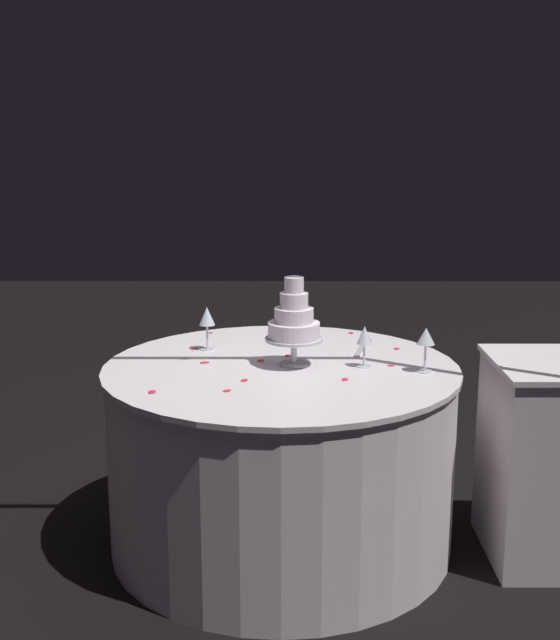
% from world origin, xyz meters
% --- Properties ---
extents(ground_plane, '(12.00, 12.00, 0.00)m').
position_xyz_m(ground_plane, '(0.00, 0.00, 0.00)').
color(ground_plane, black).
extents(decorative_arch, '(2.14, 0.06, 2.44)m').
position_xyz_m(decorative_arch, '(-0.00, 0.35, 1.57)').
color(decorative_arch, '#B7B29E').
rests_on(decorative_arch, ground).
extents(main_table, '(1.36, 1.36, 0.73)m').
position_xyz_m(main_table, '(0.00, 0.00, 0.36)').
color(main_table, white).
rests_on(main_table, ground).
extents(side_table, '(0.52, 0.52, 0.77)m').
position_xyz_m(side_table, '(-1.04, 0.10, 0.39)').
color(side_table, white).
rests_on(side_table, ground).
extents(tiered_cake, '(0.22, 0.22, 0.34)m').
position_xyz_m(tiered_cake, '(-0.05, -0.01, 0.90)').
color(tiered_cake, silver).
rests_on(tiered_cake, main_table).
extents(wine_glass_0, '(0.06, 0.06, 0.16)m').
position_xyz_m(wine_glass_0, '(-0.31, 0.01, 0.84)').
color(wine_glass_0, silver).
rests_on(wine_glass_0, main_table).
extents(wine_glass_1, '(0.07, 0.07, 0.18)m').
position_xyz_m(wine_glass_1, '(0.30, -0.24, 0.86)').
color(wine_glass_1, silver).
rests_on(wine_glass_1, main_table).
extents(wine_glass_2, '(0.07, 0.07, 0.17)m').
position_xyz_m(wine_glass_2, '(-0.53, 0.08, 0.85)').
color(wine_glass_2, silver).
rests_on(wine_glass_2, main_table).
extents(cake_knife, '(0.09, 0.29, 0.01)m').
position_xyz_m(cake_knife, '(-0.34, -0.28, 0.73)').
color(cake_knife, silver).
rests_on(cake_knife, main_table).
extents(rose_petal_0, '(0.04, 0.04, 0.00)m').
position_xyz_m(rose_petal_0, '(0.08, -0.06, 0.73)').
color(rose_petal_0, '#E02D47').
rests_on(rose_petal_0, main_table).
extents(rose_petal_1, '(0.03, 0.04, 0.00)m').
position_xyz_m(rose_petal_1, '(0.44, 0.33, 0.73)').
color(rose_petal_1, '#E02D47').
rests_on(rose_petal_1, main_table).
extents(rose_petal_2, '(0.04, 0.04, 0.00)m').
position_xyz_m(rose_petal_2, '(0.19, 0.32, 0.73)').
color(rose_petal_2, '#E02D47').
rests_on(rose_petal_2, main_table).
extents(rose_petal_3, '(0.03, 0.02, 0.00)m').
position_xyz_m(rose_petal_3, '(-0.42, -0.00, 0.73)').
color(rose_petal_3, '#E02D47').
rests_on(rose_petal_3, main_table).
extents(rose_petal_4, '(0.03, 0.04, 0.00)m').
position_xyz_m(rose_petal_4, '(-0.38, -0.40, 0.73)').
color(rose_petal_4, '#E02D47').
rests_on(rose_petal_4, main_table).
extents(rose_petal_5, '(0.04, 0.04, 0.00)m').
position_xyz_m(rose_petal_5, '(0.35, -0.25, 0.73)').
color(rose_petal_5, '#E02D47').
rests_on(rose_petal_5, main_table).
extents(rose_petal_6, '(0.02, 0.03, 0.00)m').
position_xyz_m(rose_petal_6, '(0.31, -0.53, 0.73)').
color(rose_petal_6, '#E02D47').
rests_on(rose_petal_6, main_table).
extents(rose_petal_7, '(0.03, 0.03, 0.00)m').
position_xyz_m(rose_petal_7, '(-0.31, -0.53, 0.73)').
color(rose_petal_7, '#E02D47').
rests_on(rose_petal_7, main_table).
extents(rose_petal_8, '(0.03, 0.04, 0.00)m').
position_xyz_m(rose_petal_8, '(-0.23, 0.18, 0.73)').
color(rose_petal_8, '#E02D47').
rests_on(rose_petal_8, main_table).
extents(rose_petal_9, '(0.04, 0.03, 0.00)m').
position_xyz_m(rose_petal_9, '(0.29, -0.04, 0.73)').
color(rose_petal_9, '#E02D47').
rests_on(rose_petal_9, main_table).
extents(rose_petal_10, '(0.02, 0.03, 0.00)m').
position_xyz_m(rose_petal_10, '(-0.48, -0.25, 0.73)').
color(rose_petal_10, '#E02D47').
rests_on(rose_petal_10, main_table).
extents(rose_petal_11, '(0.03, 0.04, 0.00)m').
position_xyz_m(rose_petal_11, '(-0.03, -0.14, 0.73)').
color(rose_petal_11, '#E02D47').
rests_on(rose_petal_11, main_table).
extents(rose_petal_12, '(0.03, 0.04, 0.00)m').
position_xyz_m(rose_petal_12, '(0.13, 0.19, 0.73)').
color(rose_petal_12, '#E02D47').
rests_on(rose_petal_12, main_table).
extents(rose_petal_13, '(0.04, 0.04, 0.00)m').
position_xyz_m(rose_petal_13, '(0.08, -0.07, 0.73)').
color(rose_petal_13, '#E02D47').
rests_on(rose_petal_13, main_table).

